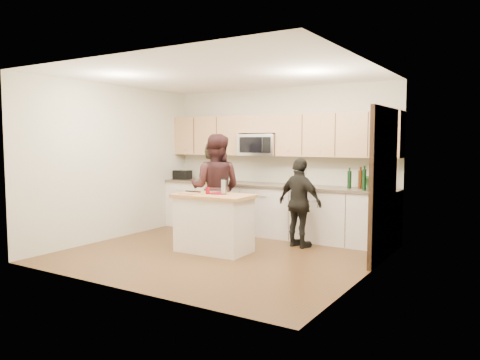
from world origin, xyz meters
The scene contains 21 objects.
floor centered at (0.00, 0.00, 0.00)m, with size 4.50×4.50×0.00m, color brown.
room_shell centered at (0.00, 0.00, 1.73)m, with size 4.52×4.02×2.71m.
back_cabinetry centered at (0.00, 1.69, 0.47)m, with size 4.50×0.66×0.94m.
upper_cabinetry centered at (0.03, 1.83, 1.84)m, with size 4.50×0.33×0.75m.
microwave centered at (-0.31, 1.80, 1.65)m, with size 0.76×0.41×0.40m.
doorway centered at (2.23, 0.90, 1.16)m, with size 0.06×1.25×2.20m.
framed_picture centered at (1.95, 1.98, 1.28)m, with size 0.30×0.03×0.38m.
dish_towel centered at (-0.95, 1.50, 0.80)m, with size 0.34×0.60×0.48m.
island centered at (-0.16, 0.09, 0.45)m, with size 1.22×0.73×0.90m.
red_plate centered at (-0.13, 0.16, 0.91)m, with size 0.27×0.27×0.02m, color maroon.
box_grater centered at (0.00, 0.15, 1.03)m, with size 0.09×0.05×0.23m.
drink_glass centered at (-0.25, 0.05, 0.96)m, with size 0.07×0.07×0.11m, color maroon.
cutting_board centered at (-0.50, -0.08, 0.91)m, with size 0.28×0.20×0.02m, color #B4874B.
tongs centered at (-0.53, 0.04, 0.93)m, with size 0.28×0.03×0.02m, color black.
knife centered at (-0.48, -0.05, 0.92)m, with size 0.22×0.02×0.01m, color silver.
toaster centered at (-2.05, 1.67, 1.03)m, with size 0.33×0.24×0.19m.
bottle_cluster centered at (1.72, 1.68, 1.12)m, with size 0.54×0.36×0.40m.
orchid centered at (1.84, 1.72, 1.18)m, with size 0.26×0.21×0.48m, color #2D6D2B.
woman_left centered at (-0.72, 0.89, 0.85)m, with size 0.62×0.41×1.70m, color black.
woman_center centered at (-0.55, 0.69, 0.92)m, with size 0.89×0.70×1.84m, color black.
woman_right centered at (0.84, 1.08, 0.73)m, with size 0.85×0.35×1.45m, color black.
Camera 1 is at (3.98, -5.79, 1.73)m, focal length 35.00 mm.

